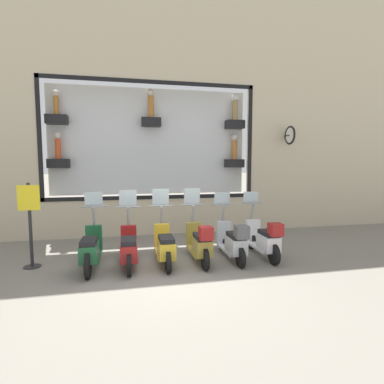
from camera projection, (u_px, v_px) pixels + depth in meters
ground_plane at (166, 272)px, 6.37m from camera, size 120.00×120.00×0.00m
building_facade at (151, 75)px, 9.39m from camera, size 1.23×36.00×9.89m
scooter_white_0 at (264, 239)px, 7.27m from camera, size 1.80×0.61×1.55m
scooter_silver_1 at (233, 242)px, 7.10m from camera, size 1.79×0.60×1.56m
scooter_olive_2 at (200, 243)px, 6.93m from camera, size 1.80×0.60×1.67m
scooter_yellow_3 at (165, 246)px, 6.83m from camera, size 1.79×0.61×1.67m
scooter_red_4 at (129, 248)px, 6.67m from camera, size 1.79×0.60×1.65m
scooter_green_5 at (91, 249)px, 6.50m from camera, size 1.81×0.60×1.63m
shop_sign_post at (30, 222)px, 6.57m from camera, size 0.36×0.45×1.89m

